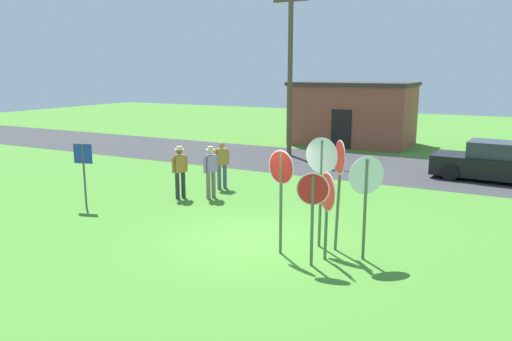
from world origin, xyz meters
TOP-DOWN VIEW (x-y plane):
  - ground_plane at (0.00, 0.00)m, footprint 80.00×80.00m
  - street_asphalt at (0.00, 10.96)m, footprint 60.00×6.40m
  - building_background at (-2.73, 17.32)m, footprint 6.66×4.21m
  - utility_pole at (-4.33, 12.08)m, footprint 1.80×0.24m
  - parked_car_on_street at (4.97, 10.48)m, footprint 4.42×2.25m
  - stop_sign_rear_left at (2.07, -0.25)m, footprint 0.61×0.66m
  - stop_sign_leaning_left at (1.02, -0.38)m, footprint 0.74×0.28m
  - stop_sign_low_front at (2.11, 0.45)m, footprint 0.49×0.68m
  - stop_sign_leaning_right at (1.66, 0.50)m, footprint 0.84×0.17m
  - stop_sign_far_back at (2.82, 0.16)m, footprint 0.61×0.61m
  - stop_sign_tallest at (1.93, -0.73)m, footprint 0.68×0.21m
  - person_in_dark_shirt at (-3.53, 4.43)m, footprint 0.39×0.48m
  - person_in_blue at (-4.05, 2.65)m, footprint 0.35×0.52m
  - person_with_sunhat at (-3.16, 3.13)m, footprint 0.32×0.54m
  - info_panel_leftmost at (-5.94, 0.35)m, footprint 0.58×0.19m

SIDE VIEW (x-z plane):
  - ground_plane at x=0.00m, z-range 0.00..0.00m
  - street_asphalt at x=0.00m, z-range 0.00..0.01m
  - parked_car_on_street at x=4.97m, z-range -0.07..1.44m
  - person_in_dark_shirt at x=-3.53m, z-range 0.11..1.80m
  - person_in_blue at x=-4.05m, z-range 0.12..1.85m
  - person_with_sunhat at x=-3.16m, z-range 0.12..1.85m
  - stop_sign_rear_left at x=2.07m, z-range 0.36..2.36m
  - info_panel_leftmost at x=-5.94m, z-range 0.38..2.37m
  - stop_sign_tallest at x=1.93m, z-range 0.37..2.43m
  - stop_sign_far_back at x=2.82m, z-range 0.45..2.81m
  - stop_sign_leaning_left at x=1.02m, z-range 0.45..2.88m
  - building_background at x=-2.73m, z-range 0.01..3.52m
  - stop_sign_low_front at x=2.11m, z-range 0.50..3.12m
  - stop_sign_leaning_right at x=1.66m, z-range 0.51..3.16m
  - utility_pole at x=-4.33m, z-range 0.18..8.18m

